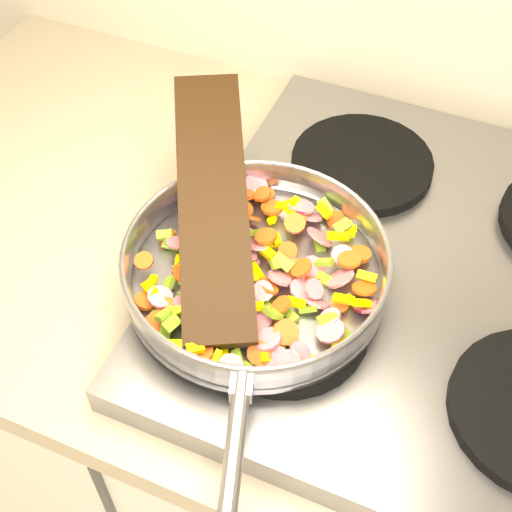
% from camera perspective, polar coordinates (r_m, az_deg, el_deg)
% --- Properties ---
extents(cooktop, '(0.60, 0.60, 0.04)m').
position_cam_1_polar(cooktop, '(0.89, 14.12, -2.21)').
color(cooktop, '#939399').
rests_on(cooktop, counter_top).
extents(grate_fl, '(0.19, 0.19, 0.02)m').
position_cam_1_polar(grate_fl, '(0.79, 2.32, -5.23)').
color(grate_fl, black).
rests_on(grate_fl, cooktop).
extents(grate_bl, '(0.19, 0.19, 0.02)m').
position_cam_1_polar(grate_bl, '(0.97, 8.47, 7.35)').
color(grate_bl, black).
rests_on(grate_bl, cooktop).
extents(saute_pan, '(0.33, 0.49, 0.05)m').
position_cam_1_polar(saute_pan, '(0.79, -0.02, -0.87)').
color(saute_pan, '#9E9EA5').
rests_on(saute_pan, grate_fl).
extents(vegetable_heap, '(0.28, 0.29, 0.04)m').
position_cam_1_polar(vegetable_heap, '(0.80, -0.08, -1.45)').
color(vegetable_heap, '#BF123C').
rests_on(vegetable_heap, saute_pan).
extents(wooden_spatula, '(0.22, 0.33, 0.11)m').
position_cam_1_polar(wooden_spatula, '(0.81, -3.48, 4.42)').
color(wooden_spatula, black).
rests_on(wooden_spatula, saute_pan).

